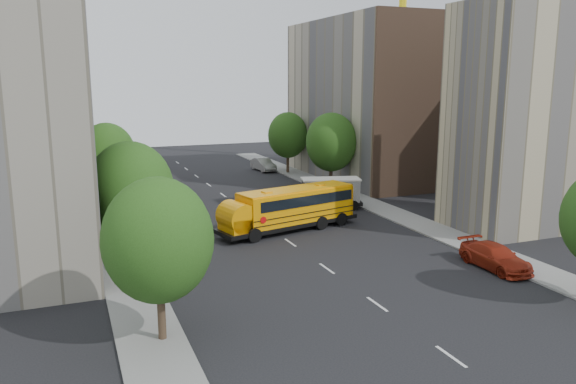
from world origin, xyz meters
TOP-DOWN VIEW (x-y plane):
  - ground at (0.00, 0.00)m, footprint 120.00×120.00m
  - sidewalk_left at (-11.50, 5.00)m, footprint 3.00×80.00m
  - sidewalk_right at (11.50, 5.00)m, footprint 3.00×80.00m
  - lane_markings at (0.00, 10.00)m, footprint 0.15×64.00m
  - building_left_cream at (-18.00, 6.00)m, footprint 10.00×26.00m
  - building_left_redbrick at (-18.00, 28.00)m, footprint 10.00×15.00m
  - building_right_near at (18.00, -4.50)m, footprint 10.00×7.00m
  - building_right_far at (18.00, 20.00)m, footprint 10.00×22.00m
  - building_right_sidewall at (18.00, 9.00)m, footprint 10.10×0.30m
  - street_tree_0 at (-11.00, -14.00)m, footprint 4.80×4.80m
  - street_tree_1 at (-11.00, -4.00)m, footprint 5.12×5.12m
  - street_tree_2 at (-11.00, 14.00)m, footprint 4.99×4.99m
  - street_tree_4 at (11.00, 14.00)m, footprint 5.25×5.25m
  - street_tree_5 at (11.00, 26.00)m, footprint 4.86×4.86m
  - school_bus at (1.04, 1.11)m, footprint 11.99×5.33m
  - safari_truck at (6.97, 6.75)m, footprint 6.80×3.92m
  - parked_car_0 at (-9.60, -6.24)m, footprint 1.78×4.12m
  - parked_car_1 at (-8.82, 9.01)m, footprint 2.08×4.87m
  - parked_car_3 at (9.60, -11.80)m, footprint 2.11×5.13m
  - parked_car_4 at (9.60, 14.29)m, footprint 1.89×4.24m
  - parked_car_5 at (8.80, 28.89)m, footprint 2.07×4.97m

SIDE VIEW (x-z plane):
  - ground at x=0.00m, z-range 0.00..0.00m
  - lane_markings at x=0.00m, z-range 0.00..0.01m
  - sidewalk_left at x=-11.50m, z-range 0.00..0.12m
  - sidewalk_right at x=11.50m, z-range 0.00..0.12m
  - parked_car_0 at x=-9.60m, z-range 0.00..1.38m
  - parked_car_4 at x=9.60m, z-range 0.00..1.42m
  - parked_car_3 at x=9.60m, z-range 0.00..1.49m
  - parked_car_1 at x=-8.82m, z-range 0.00..1.56m
  - parked_car_5 at x=8.80m, z-range 0.00..1.60m
  - safari_truck at x=6.97m, z-range 0.08..2.84m
  - school_bus at x=1.04m, z-range 0.19..3.49m
  - street_tree_0 at x=-11.00m, z-range 0.94..8.35m
  - street_tree_5 at x=11.00m, z-range 0.95..8.46m
  - street_tree_2 at x=-11.00m, z-range 0.97..8.68m
  - street_tree_1 at x=-11.00m, z-range 1.00..8.90m
  - street_tree_4 at x=11.00m, z-range 1.02..9.13m
  - building_left_redbrick at x=-18.00m, z-range 0.00..13.00m
  - building_right_near at x=18.00m, z-range 0.00..17.00m
  - building_right_far at x=18.00m, z-range 0.00..18.00m
  - building_right_sidewall at x=18.00m, z-range 0.00..18.00m
  - building_left_cream at x=-18.00m, z-range 0.00..20.00m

